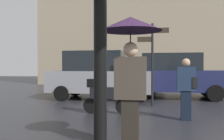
{
  "coord_description": "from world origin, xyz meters",
  "views": [
    {
      "loc": [
        -0.15,
        -2.87,
        1.38
      ],
      "look_at": [
        -1.31,
        3.61,
        1.28
      ],
      "focal_mm": 40.13,
      "sensor_mm": 36.0,
      "label": 1
    }
  ],
  "objects_px": {
    "parked_car_distant": "(175,76)",
    "parked_scooter": "(106,95)",
    "parked_car_right": "(125,74)",
    "parked_car_left": "(99,75)",
    "pedestrian_with_umbrella": "(130,48)",
    "street_signpost": "(153,56)",
    "pedestrian_with_bag": "(187,85)"
  },
  "relations": [
    {
      "from": "pedestrian_with_umbrella",
      "to": "parked_car_distant",
      "type": "bearing_deg",
      "value": 130.71
    },
    {
      "from": "pedestrian_with_bag",
      "to": "street_signpost",
      "type": "relative_size",
      "value": 0.55
    },
    {
      "from": "pedestrian_with_bag",
      "to": "parked_car_left",
      "type": "bearing_deg",
      "value": -27.88
    },
    {
      "from": "parked_car_distant",
      "to": "pedestrian_with_umbrella",
      "type": "bearing_deg",
      "value": -105.68
    },
    {
      "from": "pedestrian_with_umbrella",
      "to": "street_signpost",
      "type": "distance_m",
      "value": 4.79
    },
    {
      "from": "parked_scooter",
      "to": "parked_car_right",
      "type": "height_order",
      "value": "parked_car_right"
    },
    {
      "from": "parked_car_right",
      "to": "parked_car_distant",
      "type": "distance_m",
      "value": 3.46
    },
    {
      "from": "pedestrian_with_umbrella",
      "to": "parked_car_right",
      "type": "relative_size",
      "value": 0.54
    },
    {
      "from": "parked_car_left",
      "to": "parked_car_right",
      "type": "relative_size",
      "value": 1.07
    },
    {
      "from": "parked_scooter",
      "to": "parked_car_right",
      "type": "distance_m",
      "value": 6.46
    },
    {
      "from": "parked_car_left",
      "to": "street_signpost",
      "type": "height_order",
      "value": "street_signpost"
    },
    {
      "from": "pedestrian_with_umbrella",
      "to": "parked_scooter",
      "type": "distance_m",
      "value": 3.47
    },
    {
      "from": "pedestrian_with_umbrella",
      "to": "parked_car_left",
      "type": "bearing_deg",
      "value": 157.69
    },
    {
      "from": "parked_scooter",
      "to": "parked_car_distant",
      "type": "bearing_deg",
      "value": 77.61
    },
    {
      "from": "parked_scooter",
      "to": "parked_car_left",
      "type": "bearing_deg",
      "value": 123.08
    },
    {
      "from": "pedestrian_with_umbrella",
      "to": "parked_car_left",
      "type": "height_order",
      "value": "pedestrian_with_umbrella"
    },
    {
      "from": "parked_car_right",
      "to": "parked_car_distant",
      "type": "xyz_separation_m",
      "value": [
        2.48,
        -2.42,
        0.04
      ]
    },
    {
      "from": "street_signpost",
      "to": "parked_car_right",
      "type": "bearing_deg",
      "value": 108.18
    },
    {
      "from": "pedestrian_with_bag",
      "to": "parked_car_distant",
      "type": "relative_size",
      "value": 0.36
    },
    {
      "from": "parked_car_distant",
      "to": "parked_car_right",
      "type": "bearing_deg",
      "value": 129.58
    },
    {
      "from": "parked_car_distant",
      "to": "pedestrian_with_bag",
      "type": "bearing_deg",
      "value": -96.47
    },
    {
      "from": "parked_car_right",
      "to": "parked_car_distant",
      "type": "height_order",
      "value": "parked_car_distant"
    },
    {
      "from": "parked_car_left",
      "to": "parked_car_distant",
      "type": "distance_m",
      "value": 3.29
    },
    {
      "from": "pedestrian_with_bag",
      "to": "parked_car_right",
      "type": "distance_m",
      "value": 7.4
    },
    {
      "from": "parked_car_distant",
      "to": "parked_scooter",
      "type": "bearing_deg",
      "value": -125.28
    },
    {
      "from": "pedestrian_with_umbrella",
      "to": "parked_scooter",
      "type": "height_order",
      "value": "pedestrian_with_umbrella"
    },
    {
      "from": "pedestrian_with_bag",
      "to": "parked_car_left",
      "type": "distance_m",
      "value": 4.91
    },
    {
      "from": "parked_car_left",
      "to": "street_signpost",
      "type": "relative_size",
      "value": 1.51
    },
    {
      "from": "parked_car_right",
      "to": "street_signpost",
      "type": "relative_size",
      "value": 1.41
    },
    {
      "from": "pedestrian_with_umbrella",
      "to": "pedestrian_with_bag",
      "type": "xyz_separation_m",
      "value": [
        1.17,
        2.58,
        -0.78
      ]
    },
    {
      "from": "pedestrian_with_umbrella",
      "to": "street_signpost",
      "type": "xyz_separation_m",
      "value": [
        0.28,
        4.78,
        0.07
      ]
    },
    {
      "from": "pedestrian_with_bag",
      "to": "parked_car_right",
      "type": "height_order",
      "value": "parked_car_right"
    }
  ]
}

